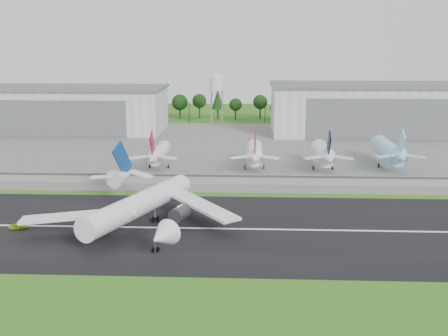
{
  "coord_description": "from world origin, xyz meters",
  "views": [
    {
      "loc": [
        13.3,
        -124.41,
        46.29
      ],
      "look_at": [
        5.68,
        40.0,
        9.0
      ],
      "focal_mm": 45.0,
      "sensor_mm": 36.0,
      "label": 1
    }
  ],
  "objects_px": {
    "parked_jet_navy": "(324,154)",
    "parked_jet_red_b": "(255,154)",
    "parked_jet_red_a": "(158,154)",
    "parked_jet_skyblue": "(390,151)",
    "main_airliner": "(140,210)",
    "ground_vehicle": "(18,226)"
  },
  "relations": [
    {
      "from": "parked_jet_navy",
      "to": "parked_jet_red_b",
      "type": "bearing_deg",
      "value": -179.96
    },
    {
      "from": "main_airliner",
      "to": "parked_jet_red_b",
      "type": "height_order",
      "value": "main_airliner"
    },
    {
      "from": "parked_jet_red_b",
      "to": "parked_jet_skyblue",
      "type": "distance_m",
      "value": 50.31
    },
    {
      "from": "parked_jet_red_a",
      "to": "ground_vehicle",
      "type": "bearing_deg",
      "value": -109.51
    },
    {
      "from": "ground_vehicle",
      "to": "parked_jet_skyblue",
      "type": "xyz_separation_m",
      "value": [
        109.99,
        74.09,
        5.86
      ]
    },
    {
      "from": "parked_jet_red_a",
      "to": "parked_jet_skyblue",
      "type": "relative_size",
      "value": 0.84
    },
    {
      "from": "ground_vehicle",
      "to": "parked_jet_red_a",
      "type": "height_order",
      "value": "parked_jet_red_a"
    },
    {
      "from": "parked_jet_red_a",
      "to": "parked_jet_red_b",
      "type": "relative_size",
      "value": 1.0
    },
    {
      "from": "parked_jet_skyblue",
      "to": "parked_jet_red_a",
      "type": "bearing_deg",
      "value": -176.58
    },
    {
      "from": "parked_jet_red_a",
      "to": "parked_jet_skyblue",
      "type": "xyz_separation_m",
      "value": [
        85.55,
        5.12,
        0.72
      ]
    },
    {
      "from": "parked_jet_skyblue",
      "to": "ground_vehicle",
      "type": "bearing_deg",
      "value": -146.04
    },
    {
      "from": "main_airliner",
      "to": "parked_jet_red_a",
      "type": "xyz_separation_m",
      "value": [
        -6.28,
        66.91,
        0.97
      ]
    },
    {
      "from": "ground_vehicle",
      "to": "parked_jet_navy",
      "type": "xyz_separation_m",
      "value": [
        85.07,
        69.05,
        5.65
      ]
    },
    {
      "from": "parked_jet_red_a",
      "to": "parked_jet_navy",
      "type": "xyz_separation_m",
      "value": [
        60.63,
        0.08,
        0.5
      ]
    },
    {
      "from": "main_airliner",
      "to": "parked_jet_skyblue",
      "type": "bearing_deg",
      "value": -116.12
    },
    {
      "from": "parked_jet_red_b",
      "to": "parked_jet_skyblue",
      "type": "bearing_deg",
      "value": 5.76
    },
    {
      "from": "main_airliner",
      "to": "parked_jet_red_b",
      "type": "relative_size",
      "value": 1.83
    },
    {
      "from": "main_airliner",
      "to": "ground_vehicle",
      "type": "xyz_separation_m",
      "value": [
        -30.73,
        -2.06,
        -4.17
      ]
    },
    {
      "from": "main_airliner",
      "to": "parked_jet_skyblue",
      "type": "distance_m",
      "value": 107.12
    },
    {
      "from": "main_airliner",
      "to": "parked_jet_red_a",
      "type": "height_order",
      "value": "main_airliner"
    },
    {
      "from": "parked_jet_red_b",
      "to": "parked_jet_skyblue",
      "type": "relative_size",
      "value": 0.84
    },
    {
      "from": "main_airliner",
      "to": "parked_jet_skyblue",
      "type": "xyz_separation_m",
      "value": [
        79.27,
        72.03,
        1.69
      ]
    }
  ]
}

